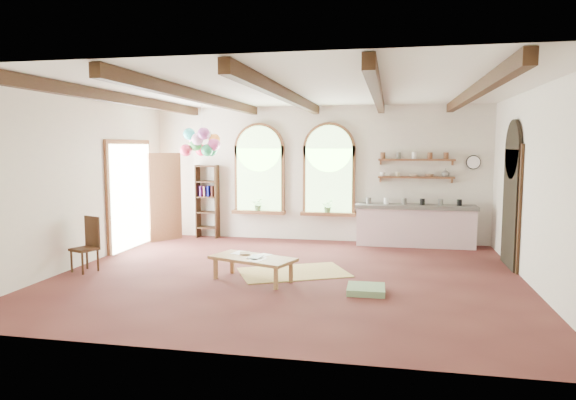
% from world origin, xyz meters
% --- Properties ---
extents(floor, '(8.00, 8.00, 0.00)m').
position_xyz_m(floor, '(0.00, 0.00, 0.00)').
color(floor, brown).
rests_on(floor, ground).
extents(ceiling_beams, '(6.20, 6.80, 0.18)m').
position_xyz_m(ceiling_beams, '(0.00, 0.00, 3.10)').
color(ceiling_beams, '#3D2713').
rests_on(ceiling_beams, ceiling).
extents(window_left, '(1.30, 0.28, 2.20)m').
position_xyz_m(window_left, '(-1.40, 3.43, 1.63)').
color(window_left, brown).
rests_on(window_left, floor).
extents(window_right, '(1.30, 0.28, 2.20)m').
position_xyz_m(window_right, '(0.30, 3.43, 1.63)').
color(window_right, brown).
rests_on(window_right, floor).
extents(left_doorway, '(0.10, 1.90, 2.50)m').
position_xyz_m(left_doorway, '(-3.95, 1.80, 1.15)').
color(left_doorway, brown).
rests_on(left_doorway, floor).
extents(right_doorway, '(0.10, 1.30, 2.40)m').
position_xyz_m(right_doorway, '(3.95, 1.50, 1.10)').
color(right_doorway, black).
rests_on(right_doorway, floor).
extents(kitchen_counter, '(2.68, 0.62, 0.94)m').
position_xyz_m(kitchen_counter, '(2.30, 3.20, 0.48)').
color(kitchen_counter, beige).
rests_on(kitchen_counter, floor).
extents(wall_shelf_lower, '(1.70, 0.24, 0.04)m').
position_xyz_m(wall_shelf_lower, '(2.30, 3.38, 1.55)').
color(wall_shelf_lower, brown).
rests_on(wall_shelf_lower, wall_back).
extents(wall_shelf_upper, '(1.70, 0.24, 0.04)m').
position_xyz_m(wall_shelf_upper, '(2.30, 3.38, 1.95)').
color(wall_shelf_upper, brown).
rests_on(wall_shelf_upper, wall_back).
extents(wall_clock, '(0.32, 0.04, 0.32)m').
position_xyz_m(wall_clock, '(3.55, 3.45, 1.90)').
color(wall_clock, black).
rests_on(wall_clock, wall_back).
extents(bookshelf, '(0.53, 0.32, 1.80)m').
position_xyz_m(bookshelf, '(-2.70, 3.32, 0.90)').
color(bookshelf, '#3D2713').
rests_on(bookshelf, floor).
extents(coffee_table, '(1.56, 1.10, 0.41)m').
position_xyz_m(coffee_table, '(-0.51, -0.48, 0.36)').
color(coffee_table, '#B08450').
rests_on(coffee_table, floor).
extents(side_chair, '(0.51, 0.51, 0.99)m').
position_xyz_m(side_chair, '(-3.64, -0.44, 0.29)').
color(side_chair, '#3D2713').
rests_on(side_chair, floor).
extents(floor_mat, '(2.19, 1.87, 0.02)m').
position_xyz_m(floor_mat, '(0.07, 0.19, 0.01)').
color(floor_mat, tan).
rests_on(floor_mat, floor).
extents(floor_cushion, '(0.59, 0.59, 0.10)m').
position_xyz_m(floor_cushion, '(1.40, -0.81, 0.05)').
color(floor_cushion, '#76A06E').
rests_on(floor_cushion, floor).
extents(water_jug_a, '(0.33, 0.33, 0.65)m').
position_xyz_m(water_jug_a, '(3.10, 3.20, 0.28)').
color(water_jug_a, '#5B84C3').
rests_on(water_jug_a, floor).
extents(water_jug_b, '(0.30, 0.30, 0.58)m').
position_xyz_m(water_jug_b, '(3.30, 3.20, 0.25)').
color(water_jug_b, '#5B84C3').
rests_on(water_jug_b, floor).
extents(balloon_cluster, '(0.84, 0.94, 1.16)m').
position_xyz_m(balloon_cluster, '(-2.41, 2.25, 2.33)').
color(balloon_cluster, white).
rests_on(balloon_cluster, floor).
extents(table_book, '(0.24, 0.29, 0.02)m').
position_xyz_m(table_book, '(-0.79, -0.29, 0.42)').
color(table_book, olive).
rests_on(table_book, coffee_table).
extents(tablet, '(0.23, 0.31, 0.01)m').
position_xyz_m(tablet, '(-0.46, -0.48, 0.41)').
color(tablet, black).
rests_on(tablet, coffee_table).
extents(potted_plant_left, '(0.27, 0.23, 0.30)m').
position_xyz_m(potted_plant_left, '(-1.40, 3.32, 0.85)').
color(potted_plant_left, '#598C4C').
rests_on(potted_plant_left, window_left).
extents(potted_plant_right, '(0.27, 0.23, 0.30)m').
position_xyz_m(potted_plant_right, '(0.30, 3.32, 0.85)').
color(potted_plant_right, '#598C4C').
rests_on(potted_plant_right, window_right).
extents(shelf_cup_a, '(0.12, 0.10, 0.10)m').
position_xyz_m(shelf_cup_a, '(1.55, 3.38, 1.62)').
color(shelf_cup_a, white).
rests_on(shelf_cup_a, wall_shelf_lower).
extents(shelf_cup_b, '(0.10, 0.10, 0.09)m').
position_xyz_m(shelf_cup_b, '(1.90, 3.38, 1.62)').
color(shelf_cup_b, beige).
rests_on(shelf_cup_b, wall_shelf_lower).
extents(shelf_bowl_a, '(0.22, 0.22, 0.05)m').
position_xyz_m(shelf_bowl_a, '(2.25, 3.38, 1.60)').
color(shelf_bowl_a, beige).
rests_on(shelf_bowl_a, wall_shelf_lower).
extents(shelf_bowl_b, '(0.20, 0.20, 0.06)m').
position_xyz_m(shelf_bowl_b, '(2.60, 3.38, 1.60)').
color(shelf_bowl_b, '#8C664C').
rests_on(shelf_bowl_b, wall_shelf_lower).
extents(shelf_vase, '(0.18, 0.18, 0.19)m').
position_xyz_m(shelf_vase, '(2.95, 3.38, 1.67)').
color(shelf_vase, slate).
rests_on(shelf_vase, wall_shelf_lower).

